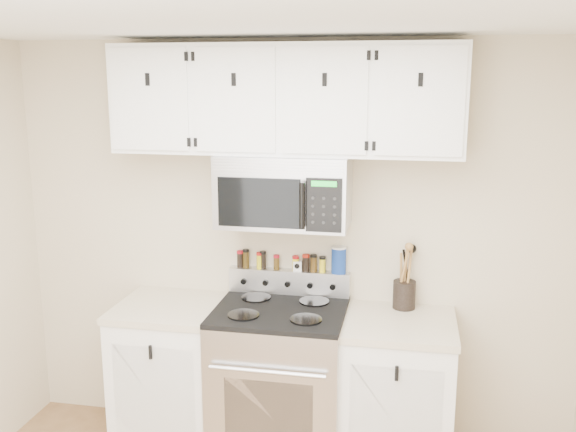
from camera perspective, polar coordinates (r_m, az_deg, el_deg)
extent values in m
cube|color=#BEAF8F|center=(3.99, 0.20, -2.62)|extent=(3.50, 0.01, 2.50)
cube|color=white|center=(2.18, -8.91, 17.86)|extent=(3.50, 3.50, 0.01)
cube|color=#B7B7BA|center=(3.98, -0.71, -14.86)|extent=(0.76, 0.65, 0.92)
cube|color=black|center=(3.72, -1.74, -17.18)|extent=(0.50, 0.02, 0.40)
cube|color=black|center=(3.79, -0.73, -8.46)|extent=(0.76, 0.65, 0.03)
cube|color=#B7B7BA|center=(4.02, 0.10, -5.85)|extent=(0.76, 0.08, 0.15)
cylinder|color=black|center=(3.68, -3.99, -8.77)|extent=(0.18, 0.18, 0.01)
cylinder|color=black|center=(3.61, 1.61, -9.19)|extent=(0.18, 0.18, 0.01)
cylinder|color=black|center=(3.96, -2.86, -7.24)|extent=(0.18, 0.18, 0.01)
cylinder|color=black|center=(3.89, 2.35, -7.59)|extent=(0.18, 0.18, 0.01)
cube|color=white|center=(4.19, -10.19, -13.90)|extent=(0.62, 0.60, 0.88)
cube|color=#BEAC91|center=(4.01, -10.44, -7.99)|extent=(0.64, 0.62, 0.04)
cube|color=white|center=(3.95, 9.61, -15.64)|extent=(0.62, 0.60, 0.88)
cube|color=#BEAC91|center=(3.75, 9.86, -9.42)|extent=(0.64, 0.62, 0.04)
cube|color=#9E9EA3|center=(3.73, -0.33, 2.30)|extent=(0.76, 0.38, 0.42)
cube|color=#B7B7BA|center=(3.51, -0.97, 4.49)|extent=(0.73, 0.01, 0.08)
cube|color=black|center=(3.57, -2.60, 1.18)|extent=(0.47, 0.01, 0.28)
cube|color=black|center=(3.50, 3.21, 0.96)|extent=(0.20, 0.01, 0.30)
cylinder|color=black|center=(3.48, 1.26, 0.91)|extent=(0.03, 0.03, 0.26)
cube|color=white|center=(3.70, -0.27, 10.32)|extent=(2.00, 0.33, 0.62)
cube|color=white|center=(3.76, -12.26, 10.08)|extent=(0.46, 0.01, 0.57)
cube|color=black|center=(3.75, -12.39, 11.78)|extent=(0.02, 0.01, 0.07)
cube|color=white|center=(3.59, -4.79, 10.22)|extent=(0.46, 0.01, 0.57)
cube|color=black|center=(3.58, -4.86, 12.00)|extent=(0.03, 0.01, 0.07)
cube|color=white|center=(3.49, 3.26, 10.18)|extent=(0.46, 0.01, 0.57)
cube|color=black|center=(3.48, 3.27, 12.02)|extent=(0.03, 0.01, 0.07)
cube|color=white|center=(3.46, 11.63, 9.94)|extent=(0.46, 0.01, 0.57)
cube|color=black|center=(3.45, 11.71, 11.78)|extent=(0.02, 0.01, 0.07)
cylinder|color=black|center=(3.91, 10.29, -6.89)|extent=(0.13, 0.13, 0.17)
cylinder|color=olive|center=(3.87, 10.36, -5.10)|extent=(0.02, 0.02, 0.31)
cylinder|color=olive|center=(3.86, 10.70, -5.00)|extent=(0.02, 0.02, 0.34)
cylinder|color=olive|center=(3.89, 10.03, -5.19)|extent=(0.02, 0.02, 0.29)
cylinder|color=black|center=(3.90, 10.53, -5.09)|extent=(0.02, 0.02, 0.30)
cylinder|color=olive|center=(3.85, 10.19, -5.11)|extent=(0.02, 0.02, 0.32)
cube|color=white|center=(3.98, 0.86, -4.44)|extent=(0.06, 0.05, 0.06)
cylinder|color=navy|center=(3.93, 4.53, -3.97)|extent=(0.09, 0.09, 0.16)
cylinder|color=white|center=(3.91, 4.55, -2.79)|extent=(0.09, 0.09, 0.01)
cylinder|color=black|center=(4.05, -4.27, -3.94)|extent=(0.04, 0.04, 0.09)
cylinder|color=#9F0C17|center=(4.04, -4.28, -3.21)|extent=(0.04, 0.04, 0.02)
cylinder|color=#3B2B0E|center=(4.04, -3.76, -3.90)|extent=(0.04, 0.04, 0.10)
cylinder|color=black|center=(4.03, -3.77, -3.09)|extent=(0.04, 0.04, 0.02)
cylinder|color=gold|center=(4.02, -2.52, -4.08)|extent=(0.04, 0.04, 0.09)
cylinder|color=#B4100D|center=(4.01, -2.53, -3.37)|extent=(0.04, 0.04, 0.02)
cylinder|color=black|center=(4.02, -2.24, -4.04)|extent=(0.04, 0.04, 0.10)
cylinder|color=black|center=(4.00, -2.25, -3.28)|extent=(0.04, 0.04, 0.02)
cylinder|color=#443110|center=(4.00, -1.03, -4.24)|extent=(0.04, 0.04, 0.08)
cylinder|color=#A90D1E|center=(3.99, -1.03, -3.60)|extent=(0.04, 0.04, 0.02)
cylinder|color=yellow|center=(3.98, 0.68, -4.33)|extent=(0.04, 0.04, 0.08)
cylinder|color=#9E0C11|center=(3.97, 0.68, -3.69)|extent=(0.04, 0.04, 0.02)
cylinder|color=black|center=(3.97, 1.60, -4.29)|extent=(0.04, 0.04, 0.09)
cylinder|color=#A11A0C|center=(3.95, 1.61, -3.55)|extent=(0.05, 0.05, 0.02)
cylinder|color=#463010|center=(3.96, 2.29, -4.31)|extent=(0.04, 0.04, 0.09)
cylinder|color=black|center=(3.95, 2.30, -3.56)|extent=(0.04, 0.04, 0.02)
cylinder|color=yellow|center=(3.95, 3.07, -4.42)|extent=(0.04, 0.04, 0.08)
cylinder|color=black|center=(3.94, 3.08, -3.73)|extent=(0.04, 0.04, 0.02)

